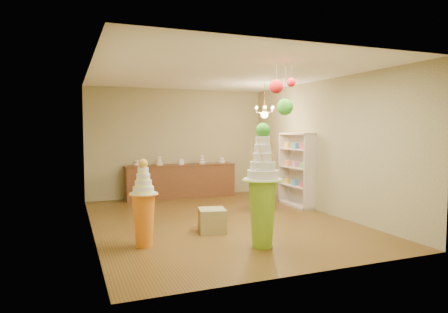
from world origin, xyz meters
name	(u,v)px	position (x,y,z in m)	size (l,w,h in m)	color
floor	(219,221)	(0.00, 0.00, 0.00)	(6.50, 6.50, 0.00)	brown
ceiling	(219,74)	(0.00, 0.00, 3.00)	(6.50, 6.50, 0.00)	white
wall_back	(178,143)	(0.00, 3.25, 1.50)	(5.00, 0.04, 3.00)	#9A936A
wall_front	(309,160)	(0.00, -3.25, 1.50)	(5.00, 0.04, 3.00)	#9A936A
wall_left	(91,151)	(-2.50, 0.00, 1.50)	(0.04, 6.50, 3.00)	#9A936A
wall_right	(322,146)	(2.50, 0.00, 1.50)	(0.04, 6.50, 3.00)	#9A936A
pedestal_green	(262,197)	(-0.01, -1.97, 0.82)	(0.74, 0.74, 1.99)	#86C22A
pedestal_orange	(144,212)	(-1.78, -1.25, 0.57)	(0.45, 0.45, 1.42)	orange
burlap_riser	(212,220)	(-0.45, -0.79, 0.22)	(0.48, 0.48, 0.43)	#968552
sideboard	(181,181)	(0.00, 2.97, 0.48)	(3.04, 0.54, 1.16)	brown
shelving_unit	(297,170)	(2.34, 0.80, 0.90)	(0.33, 1.20, 1.80)	beige
round_table	(260,186)	(1.41, 0.92, 0.52)	(0.63, 0.63, 0.80)	black
vase	(261,171)	(1.41, 0.92, 0.89)	(0.17, 0.17, 0.18)	beige
pom_red_left	(276,87)	(0.27, -1.88, 2.58)	(0.22, 0.22, 0.53)	#464132
pom_green_mid	(285,107)	(0.52, -1.72, 2.27)	(0.28, 0.28, 0.87)	#464132
pom_red_right	(291,82)	(0.54, -1.88, 2.66)	(0.15, 0.15, 0.41)	#464132
chandelier	(265,112)	(1.64, 1.17, 2.30)	(0.58, 0.58, 0.85)	gold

